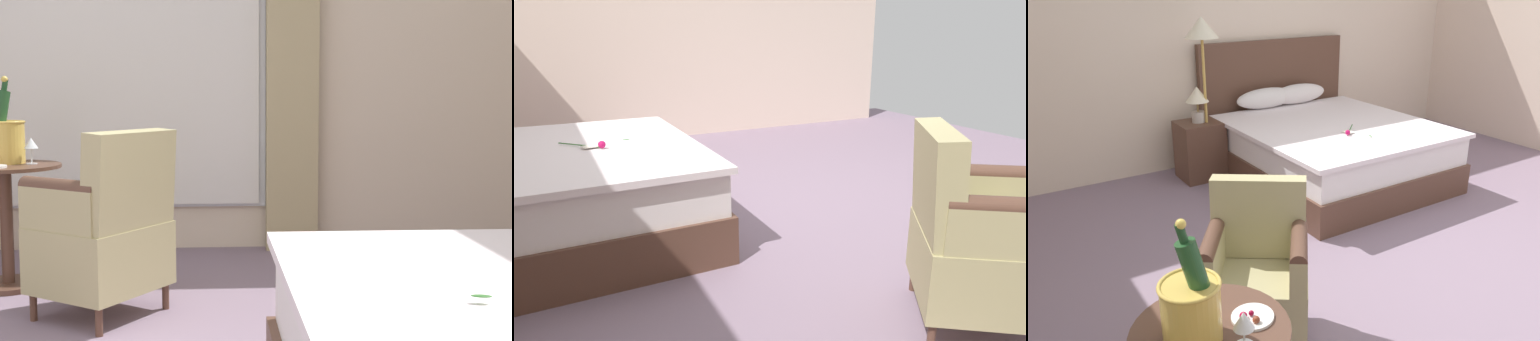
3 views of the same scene
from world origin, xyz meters
The scene contains 4 objects.
ground_plane centered at (0.00, 0.00, 0.00)m, with size 7.69×7.69×0.00m, color gray.
wall_far_side centered at (3.16, 0.00, 1.46)m, with size 0.12×6.18×2.92m.
bed centered at (0.34, 1.95, 0.34)m, with size 1.89×2.21×1.33m.
armchair_by_window centered at (-1.54, 0.08, 0.43)m, with size 0.76×0.75×0.93m.
Camera 2 is at (-2.82, 1.74, 1.31)m, focal length 32.00 mm.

